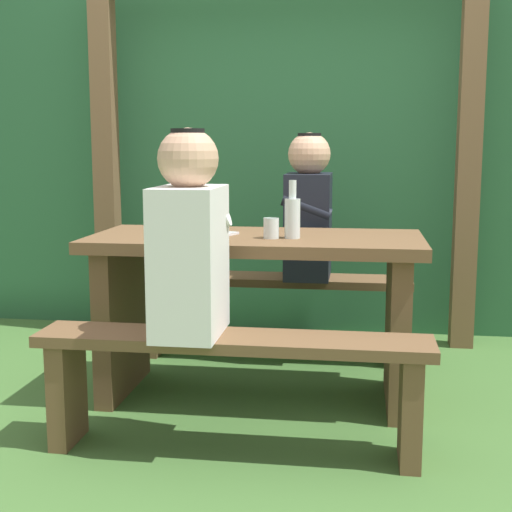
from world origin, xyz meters
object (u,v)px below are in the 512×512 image
cell_phone (224,234)px  bench_far (272,299)px  bench_near (233,369)px  person_black_coat (309,211)px  person_white_shirt (189,241)px  picnic_table (256,288)px  bottle_left (292,216)px  drinking_glass (271,228)px

cell_phone → bench_far: bearing=98.3°
bench_near → person_black_coat: bearing=81.1°
person_white_shirt → picnic_table: bearing=75.3°
person_white_shirt → person_black_coat: same height
bottle_left → person_white_shirt: bearing=-121.3°
person_white_shirt → bottle_left: 0.60m
bench_far → drinking_glass: bearing=-83.5°
person_black_coat → drinking_glass: person_black_coat is taller
bench_near → bench_far: bearing=90.0°
picnic_table → person_black_coat: size_ratio=1.95×
picnic_table → drinking_glass: (0.07, -0.08, 0.27)m
person_white_shirt → bench_near: bearing=-1.3°
bench_far → drinking_glass: size_ratio=16.52×
person_black_coat → cell_phone: 0.67m
picnic_table → cell_phone: size_ratio=10.00×
drinking_glass → cell_phone: 0.23m
picnic_table → bench_near: picnic_table is taller
bench_far → cell_phone: bearing=-103.0°
picnic_table → bench_far: (0.00, 0.58, -0.18)m
person_white_shirt → person_black_coat: size_ratio=1.00×
person_black_coat → picnic_table: bearing=-107.5°
bottle_left → drinking_glass: bearing=-168.6°
bench_near → person_white_shirt: 0.48m
bench_near → drinking_glass: drinking_glass is taller
person_black_coat → drinking_glass: bearing=-99.2°
bottle_left → bench_near: bearing=-107.3°
person_white_shirt → bottle_left: size_ratio=3.02×
bench_near → drinking_glass: bearing=81.4°
person_black_coat → cell_phone: bearing=-118.4°
bench_near → bench_far: (0.00, 1.16, 0.00)m
bench_far → bench_near: bearing=-90.0°
picnic_table → drinking_glass: size_ratio=16.52×
bench_far → person_white_shirt: person_white_shirt is taller
bench_far → cell_phone: 0.73m
person_white_shirt → cell_phone: size_ratio=5.14×
person_white_shirt → cell_phone: 0.57m
cell_phone → person_black_coat: bearing=82.9°
person_black_coat → cell_phone: person_black_coat is taller
bottle_left → cell_phone: size_ratio=1.70×
bench_near → cell_phone: (-0.14, 0.57, 0.41)m
person_white_shirt → bottle_left: bearing=58.7°
bench_far → person_white_shirt: bearing=-97.4°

